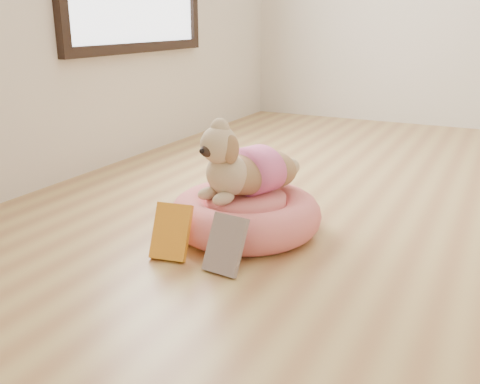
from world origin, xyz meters
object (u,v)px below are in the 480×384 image
at_px(dog, 244,154).
at_px(book_yellow, 171,232).
at_px(pet_bed, 245,214).
at_px(book_white, 225,244).

xyz_separation_m(dog, book_yellow, (-0.12, -0.35, -0.23)).
relative_size(pet_bed, dog, 1.37).
xyz_separation_m(dog, book_white, (0.11, -0.36, -0.23)).
bearing_deg(dog, book_white, -52.81).
bearing_deg(pet_bed, book_yellow, -112.04).
relative_size(dog, book_white, 2.19).
bearing_deg(book_white, dog, 112.23).
height_order(dog, book_white, dog).
xyz_separation_m(pet_bed, book_yellow, (-0.14, -0.34, 0.02)).
height_order(pet_bed, book_yellow, book_yellow).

